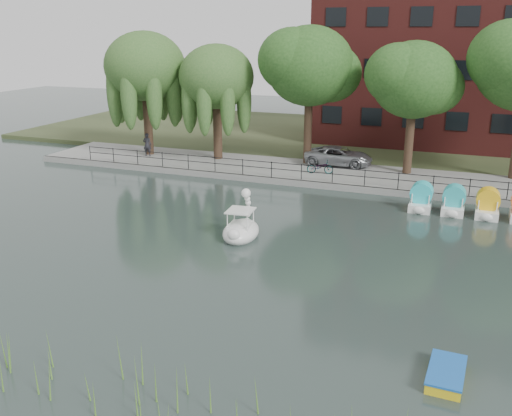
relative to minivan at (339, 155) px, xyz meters
The scene contains 17 objects.
ground_plane 18.09m from the minivan, 94.00° to the right, with size 120.00×120.00×0.00m, color #374542.
promenade 2.55m from the minivan, 122.10° to the right, with size 40.00×6.00×0.40m, color gray.
kerb 5.20m from the minivan, 104.26° to the right, with size 40.00×0.25×0.40m, color gray.
land_strip 12.10m from the minivan, 96.00° to the left, with size 60.00×22.00×0.36m, color #47512D.
railing 4.92m from the minivan, 104.83° to the right, with size 32.00×0.05×1.00m.
apartment_building 15.60m from the minivan, 64.36° to the left, with size 20.00×10.07×18.00m.
willow_left 15.44m from the minivan, behind, with size 5.88×5.88×9.01m.
willow_mid 10.19m from the minivan, behind, with size 5.32×5.32×8.15m.
broadleaf_center 6.33m from the minivan, behind, with size 6.00×6.00×9.25m.
broadleaf_right 7.09m from the minivan, ahead, with size 5.40×5.40×8.32m.
minivan is the anchor object (origin of this frame).
bicycle 2.85m from the minivan, 101.58° to the right, with size 1.72×0.60×1.00m, color gray.
pedestrian 14.18m from the minivan, behind, with size 0.71×0.48×1.98m, color black.
swan_boat 14.82m from the minivan, 94.74° to the right, with size 1.86×2.75×2.20m.
pedal_boat_row 12.08m from the minivan, 36.44° to the right, with size 7.95×1.70×1.40m.
yellow_rowboat 24.92m from the minivan, 69.72° to the right, with size 1.07×1.97×0.35m.
reed_bank 27.52m from the minivan, 88.46° to the right, with size 24.00×2.40×1.20m.
Camera 1 is at (9.88, -20.34, 9.55)m, focal length 40.00 mm.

